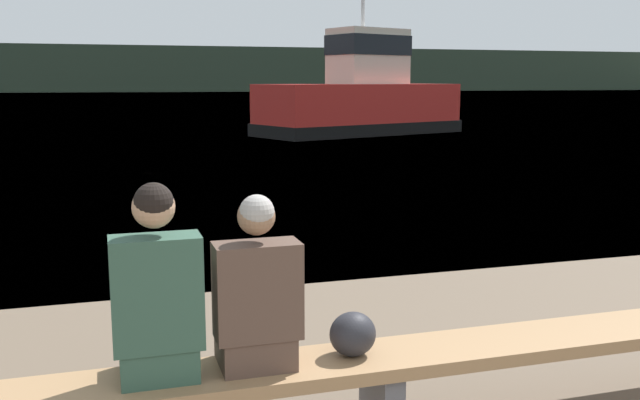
# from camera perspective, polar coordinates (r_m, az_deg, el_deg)

# --- Properties ---
(water_surface) EXTENTS (240.00, 240.00, 0.00)m
(water_surface) POSITION_cam_1_polar(r_m,az_deg,el_deg) (126.55, -16.60, 8.22)
(water_surface) COLOR teal
(water_surface) RESTS_ON ground
(far_shoreline) EXTENTS (600.00, 12.00, 8.33)m
(far_shoreline) POSITION_cam_1_polar(r_m,az_deg,el_deg) (139.66, -16.74, 10.01)
(far_shoreline) COLOR #2D3D2D
(far_shoreline) RESTS_ON ground
(bench_main) EXTENTS (8.10, 0.47, 0.49)m
(bench_main) POSITION_cam_1_polar(r_m,az_deg,el_deg) (4.06, 4.97, -13.16)
(bench_main) COLOR #8E6B47
(bench_main) RESTS_ON ground
(person_left) EXTENTS (0.44, 0.37, 1.01)m
(person_left) POSITION_cam_1_polar(r_m,az_deg,el_deg) (3.63, -12.93, -7.49)
(person_left) COLOR #2D4C3D
(person_left) RESTS_ON bench_main
(person_right) EXTENTS (0.44, 0.37, 0.92)m
(person_right) POSITION_cam_1_polar(r_m,az_deg,el_deg) (3.71, -5.09, -7.68)
(person_right) COLOR #4C382D
(person_right) RESTS_ON bench_main
(shopping_bag) EXTENTS (0.26, 0.23, 0.24)m
(shopping_bag) POSITION_cam_1_polar(r_m,az_deg,el_deg) (3.94, 2.64, -10.67)
(shopping_bag) COLOR #232328
(shopping_bag) RESTS_ON bench_main
(tugboat_red) EXTENTS (8.55, 5.50, 6.99)m
(tugboat_red) POSITION_cam_1_polar(r_m,az_deg,el_deg) (27.07, 3.32, 7.92)
(tugboat_red) COLOR red
(tugboat_red) RESTS_ON water_surface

